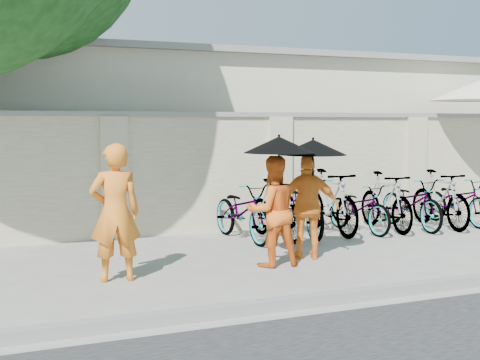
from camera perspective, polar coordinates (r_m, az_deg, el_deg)
name	(u,v)px	position (r m, az deg, el deg)	size (l,w,h in m)	color
ground	(247,272)	(8.59, 0.60, -7.87)	(80.00, 80.00, 0.00)	#A39D8A
kerb	(313,300)	(7.10, 6.28, -10.16)	(40.00, 0.16, 0.12)	gray
compound_wall	(225,174)	(11.74, -1.29, 0.54)	(20.00, 0.30, 2.00)	beige
building_behind	(203,135)	(15.62, -3.15, 3.84)	(14.00, 6.00, 3.20)	beige
monk_left	(115,213)	(8.12, -10.61, -2.75)	(0.61, 0.40, 1.66)	orange
monk_center	(273,211)	(8.84, 2.80, -2.67)	(0.71, 0.56, 1.47)	orange
parasol_center	(279,145)	(8.71, 3.35, 3.02)	(0.94, 0.94, 0.89)	black
monk_right	(308,207)	(9.35, 5.85, -2.29)	(0.86, 0.36, 1.46)	orange
parasol_right	(313,147)	(9.22, 6.25, 2.80)	(0.94, 0.94, 0.84)	black
bike_0	(243,211)	(10.75, 0.22, -2.66)	(0.64, 1.82, 0.96)	gray
bike_1	(276,210)	(10.87, 3.09, -2.54)	(0.46, 1.63, 0.98)	gray
bike_2	(302,206)	(11.22, 5.30, -2.26)	(0.66, 1.90, 1.00)	gray
bike_3	(330,202)	(11.48, 7.68, -1.86)	(0.52, 1.83, 1.10)	gray
bike_4	(359,208)	(11.72, 10.13, -2.35)	(0.57, 1.64, 0.86)	gray
bike_5	(386,201)	(12.01, 12.33, -1.80)	(0.49, 1.72, 1.03)	gray
bike_6	(412,203)	(12.31, 14.44, -1.91)	(0.62, 1.78, 0.93)	gray
bike_7	(440,199)	(12.57, 16.69, -1.57)	(0.49, 1.74, 1.04)	gray
bike_8	(458,201)	(13.04, 18.08, -1.69)	(0.60, 1.72, 0.90)	gray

